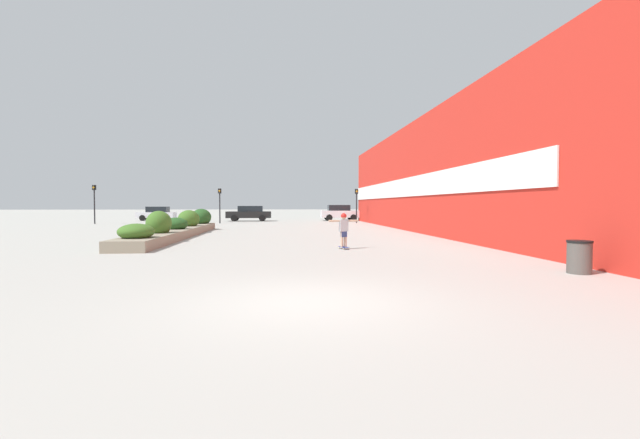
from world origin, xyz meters
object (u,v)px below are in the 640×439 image
trash_bin (579,257)px  traffic_light_left (220,199)px  car_center_left (249,213)px  car_leftmost (157,213)px  traffic_light_right (357,199)px  skateboarder (344,226)px  car_center_right (340,212)px  skateboard (344,247)px  traffic_light_far_left (94,197)px

trash_bin → traffic_light_left: traffic_light_left is taller
car_center_left → car_leftmost: bearing=76.2°
car_leftmost → traffic_light_right: 21.71m
skateboarder → traffic_light_right: traffic_light_right is taller
car_leftmost → car_center_right: bearing=-95.9°
traffic_light_right → trash_bin: bearing=-89.3°
car_center_right → traffic_light_right: 6.07m
skateboard → car_center_right: 29.19m
car_leftmost → traffic_light_far_left: size_ratio=1.12×
trash_bin → car_center_right: 35.15m
traffic_light_right → traffic_light_far_left: bearing=179.9°
trash_bin → car_center_left: car_center_left is taller
trash_bin → traffic_light_far_left: traffic_light_far_left is taller
car_center_left → car_center_right: bearing=-87.3°
car_center_right → traffic_light_right: bearing=7.4°
traffic_light_far_left → trash_bin: bearing=-51.1°
skateboarder → trash_bin: (4.89, -6.20, -0.45)m
car_center_left → trash_bin: bearing=-163.0°
skateboard → car_leftmost: 34.68m
traffic_light_far_left → traffic_light_left: bearing=0.6°
skateboarder → skateboard: bearing=-113.7°
car_leftmost → car_center_right: (19.41, -2.01, 0.10)m
traffic_light_right → traffic_light_far_left: (-23.26, 0.05, 0.17)m
traffic_light_left → traffic_light_right: 12.46m
trash_bin → traffic_light_left: size_ratio=0.26×
car_center_left → traffic_light_right: 11.66m
car_leftmost → traffic_light_left: 11.01m
trash_bin → car_center_left: 36.27m
skateboarder → car_leftmost: bearing=102.6°
car_leftmost → traffic_light_right: (20.18, -7.89, 1.40)m
car_center_left → skateboarder: bearing=-168.7°
traffic_light_far_left → skateboarder: bearing=-50.9°
skateboard → traffic_light_left: traffic_light_left is taller
car_center_left → traffic_light_far_left: 14.19m
skateboarder → traffic_light_right: (4.52, 23.06, 1.31)m
car_center_left → traffic_light_far_left: bearing=112.4°
skateboard → traffic_light_left: bearing=94.6°
car_center_left → traffic_light_far_left: traffic_light_far_left is taller
car_center_left → traffic_light_far_left: (-13.04, -5.38, 1.52)m
traffic_light_right → traffic_light_far_left: size_ratio=0.92×
skateboarder → car_leftmost: 34.68m
car_center_right → traffic_light_far_left: bearing=-75.5°
car_leftmost → car_center_right: 19.52m
skateboard → traffic_light_far_left: bearing=114.8°
trash_bin → car_leftmost: bearing=119.0°
skateboarder → trash_bin: skateboarder is taller
car_leftmost → car_center_left: (9.95, -2.45, 0.05)m
skateboarder → traffic_light_far_left: traffic_light_far_left is taller
skateboard → traffic_light_far_left: (-18.74, 23.10, 2.27)m
skateboarder → traffic_light_far_left: (-18.74, 23.10, 1.48)m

